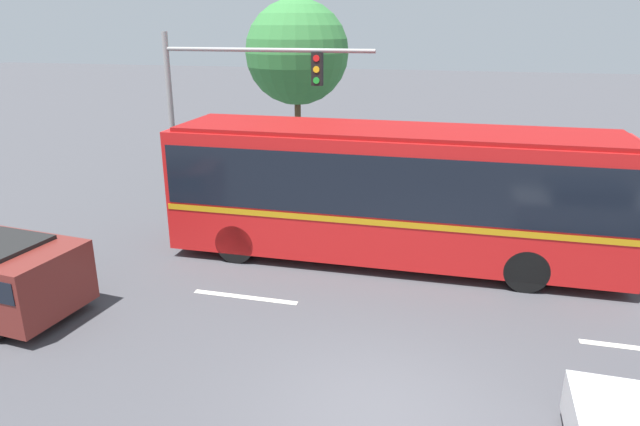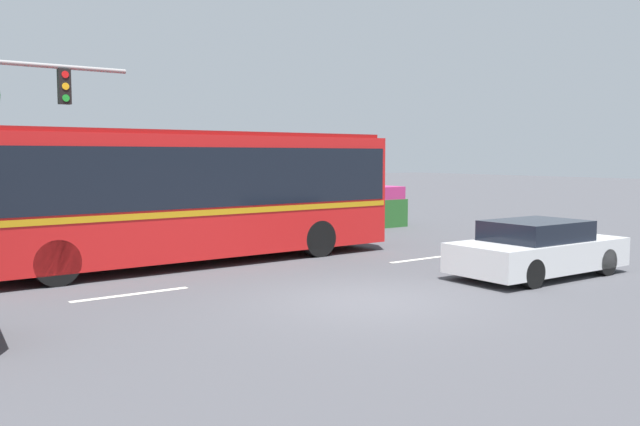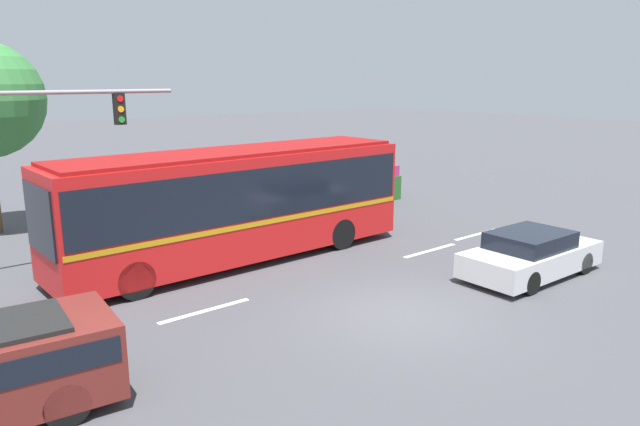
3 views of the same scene
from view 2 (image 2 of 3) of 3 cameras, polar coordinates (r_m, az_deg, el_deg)
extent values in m
plane|color=#444449|center=(12.96, 4.16, -7.42)|extent=(140.00, 140.00, 0.00)
cube|color=red|center=(17.54, -10.75, 1.53)|extent=(11.03, 2.65, 3.01)
cube|color=black|center=(17.52, -10.78, 3.10)|extent=(10.81, 2.69, 1.45)
cube|color=#C68C14|center=(17.57, -10.73, 0.35)|extent=(10.92, 2.68, 0.14)
cube|color=maroon|center=(17.52, -10.84, 6.61)|extent=(10.59, 2.44, 0.10)
cylinder|color=black|center=(15.30, -21.49, -3.94)|extent=(1.00, 0.31, 1.00)
cylinder|color=black|center=(17.45, -23.45, -2.95)|extent=(1.00, 0.31, 1.00)
cylinder|color=black|center=(18.37, -0.15, -2.18)|extent=(1.00, 0.31, 1.00)
cylinder|color=black|center=(20.19, -3.95, -1.55)|extent=(1.00, 0.31, 1.00)
cube|color=silver|center=(16.21, 18.03, -3.36)|extent=(4.40, 1.98, 0.66)
cube|color=black|center=(16.05, 17.85, -1.43)|extent=(2.22, 1.70, 0.46)
cylinder|color=black|center=(17.80, 18.49, -3.27)|extent=(0.63, 0.23, 0.63)
cylinder|color=black|center=(16.88, 23.04, -3.84)|extent=(0.63, 0.23, 0.63)
cylinder|color=black|center=(15.75, 12.71, -4.17)|extent=(0.63, 0.23, 0.63)
cylinder|color=black|center=(14.71, 17.53, -4.92)|extent=(0.63, 0.23, 0.63)
cylinder|color=gray|center=(18.53, -25.52, 11.48)|extent=(6.27, 0.12, 0.12)
cube|color=black|center=(18.83, -20.88, 9.99)|extent=(0.30, 0.22, 0.90)
cylinder|color=red|center=(18.74, -20.81, 10.94)|extent=(0.18, 0.02, 0.18)
cylinder|color=yellow|center=(18.71, -20.78, 10.02)|extent=(0.18, 0.02, 0.18)
cylinder|color=green|center=(18.69, -20.76, 9.11)|extent=(0.18, 0.02, 0.18)
cube|color=#286028|center=(23.68, -2.82, -0.50)|extent=(10.36, 1.42, 1.08)
cube|color=#B22D6B|center=(23.62, -2.83, 1.39)|extent=(10.15, 1.35, 0.49)
cube|color=silver|center=(18.23, 8.83, -3.85)|extent=(2.40, 0.16, 0.01)
cube|color=silver|center=(20.49, 13.93, -2.98)|extent=(2.40, 0.16, 0.01)
cube|color=silver|center=(13.95, -15.73, -6.68)|extent=(2.40, 0.16, 0.01)
camera|label=1|loc=(9.89, 39.78, 21.20)|focal=31.49mm
camera|label=3|loc=(3.22, -103.35, 55.43)|focal=33.23mm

